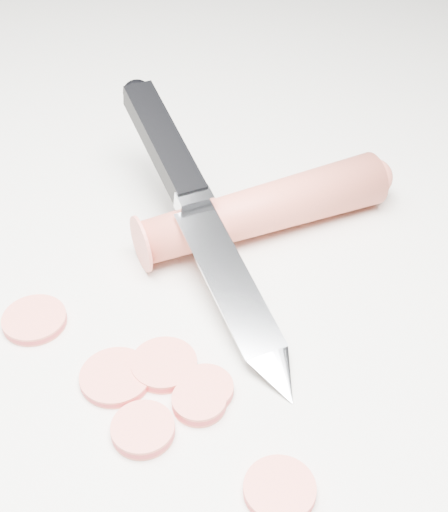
# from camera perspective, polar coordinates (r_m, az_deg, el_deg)

# --- Properties ---
(ground) EXTENTS (2.40, 2.40, 0.00)m
(ground) POSITION_cam_1_polar(r_m,az_deg,el_deg) (0.42, -6.89, -6.44)
(ground) COLOR silver
(ground) RESTS_ON ground
(carrot) EXTENTS (0.16, 0.12, 0.03)m
(carrot) POSITION_cam_1_polar(r_m,az_deg,el_deg) (0.48, 3.19, 3.77)
(carrot) COLOR #D15440
(carrot) RESTS_ON ground
(carrot_slice_0) EXTENTS (0.04, 0.04, 0.01)m
(carrot_slice_0) POSITION_cam_1_polar(r_m,az_deg,el_deg) (0.40, -8.66, -9.55)
(carrot_slice_0) COLOR #EB6956
(carrot_slice_0) RESTS_ON ground
(carrot_slice_1) EXTENTS (0.04, 0.04, 0.01)m
(carrot_slice_1) POSITION_cam_1_polar(r_m,az_deg,el_deg) (0.40, -4.82, -8.66)
(carrot_slice_1) COLOR #EB6956
(carrot_slice_1) RESTS_ON ground
(carrot_slice_2) EXTENTS (0.03, 0.03, 0.01)m
(carrot_slice_2) POSITION_cam_1_polar(r_m,az_deg,el_deg) (0.38, -6.51, -13.63)
(carrot_slice_2) COLOR #EB6956
(carrot_slice_2) RESTS_ON ground
(carrot_slice_3) EXTENTS (0.03, 0.03, 0.01)m
(carrot_slice_3) POSITION_cam_1_polar(r_m,az_deg,el_deg) (0.39, -1.51, -10.58)
(carrot_slice_3) COLOR #EB6956
(carrot_slice_3) RESTS_ON ground
(carrot_slice_4) EXTENTS (0.03, 0.03, 0.01)m
(carrot_slice_4) POSITION_cam_1_polar(r_m,az_deg,el_deg) (0.36, 4.47, -18.13)
(carrot_slice_4) COLOR #EB6956
(carrot_slice_4) RESTS_ON ground
(carrot_slice_5) EXTENTS (0.04, 0.04, 0.01)m
(carrot_slice_5) POSITION_cam_1_polar(r_m,az_deg,el_deg) (0.44, -14.92, -4.96)
(carrot_slice_5) COLOR #EB6956
(carrot_slice_5) RESTS_ON ground
(carrot_slice_6) EXTENTS (0.03, 0.03, 0.01)m
(carrot_slice_6) POSITION_cam_1_polar(r_m,az_deg,el_deg) (0.38, -2.00, -11.55)
(carrot_slice_6) COLOR #EB6956
(carrot_slice_6) RESTS_ON ground
(kitchen_knife) EXTENTS (0.16, 0.23, 0.08)m
(kitchen_knife) POSITION_cam_1_polar(r_m,az_deg,el_deg) (0.44, -1.70, 3.30)
(kitchen_knife) COLOR silver
(kitchen_knife) RESTS_ON ground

